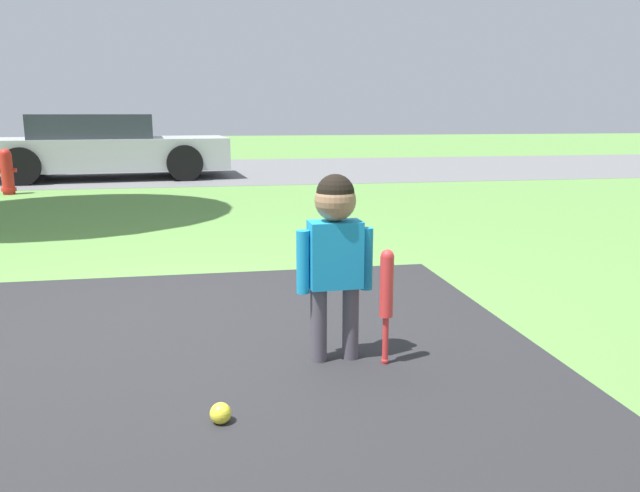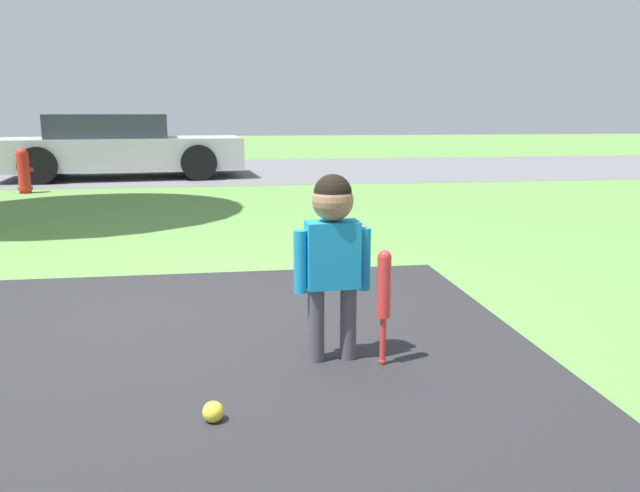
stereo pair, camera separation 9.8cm
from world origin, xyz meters
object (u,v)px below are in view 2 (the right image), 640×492
at_px(child, 333,242).
at_px(sports_ball, 213,412).
at_px(fire_hydrant, 24,171).
at_px(parked_car, 120,147).
at_px(baseball_bat, 384,291).

bearing_deg(child, sports_ball, -138.07).
relative_size(sports_ball, fire_hydrant, 0.13).
bearing_deg(parked_car, fire_hydrant, -121.88).
bearing_deg(baseball_bat, fire_hydrant, 117.41).
bearing_deg(baseball_bat, parked_car, 105.88).
distance_m(child, sports_ball, 0.96).
bearing_deg(child, fire_hydrant, 113.97).
bearing_deg(fire_hydrant, sports_ball, -68.99).
xyz_separation_m(baseball_bat, parked_car, (-2.65, 9.31, 0.19)).
distance_m(fire_hydrant, parked_car, 2.41).
height_order(baseball_bat, sports_ball, baseball_bat).
bearing_deg(sports_ball, baseball_bat, 29.75).
xyz_separation_m(baseball_bat, sports_ball, (-0.79, -0.45, -0.32)).
xyz_separation_m(child, sports_ball, (-0.56, -0.55, -0.55)).
relative_size(sports_ball, parked_car, 0.02).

